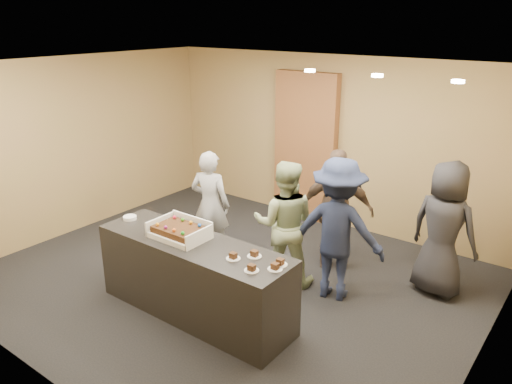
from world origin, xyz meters
TOP-DOWN VIEW (x-y plane):
  - room at (0.00, 0.00)m, footprint 6.04×6.00m
  - serving_counter at (0.18, -0.83)m, footprint 2.40×0.71m
  - storage_cabinet at (-0.38, 2.41)m, footprint 1.10×0.15m
  - cake_box at (-0.02, -0.81)m, footprint 0.64×0.44m
  - sheet_cake at (-0.02, -0.83)m, footprint 0.54×0.37m
  - plate_stack at (-0.88, -0.82)m, footprint 0.16×0.16m
  - slice_a at (0.79, -0.88)m, footprint 0.15×0.15m
  - slice_b at (0.93, -0.71)m, footprint 0.15×0.15m
  - slice_c at (1.10, -0.97)m, footprint 0.15×0.15m
  - slice_d at (1.25, -0.70)m, footprint 0.15×0.15m
  - slice_e at (1.26, -0.81)m, footprint 0.15×0.15m
  - person_server_grey at (-0.65, 0.38)m, footprint 0.65×0.52m
  - person_sage_man at (0.59, 0.38)m, footprint 0.98×0.91m
  - person_navy_man at (1.26, 0.48)m, footprint 1.24×0.89m
  - person_brown_extra at (0.91, 1.12)m, footprint 1.05×0.73m
  - person_dark_suit at (2.25, 1.31)m, footprint 0.90×0.67m
  - ceiling_spotlights at (1.60, 0.50)m, footprint 1.72×0.12m

SIDE VIEW (x-z plane):
  - serving_counter at x=0.18m, z-range 0.00..0.90m
  - person_server_grey at x=-0.65m, z-range 0.00..1.54m
  - person_sage_man at x=0.59m, z-range 0.00..1.62m
  - person_brown_extra at x=0.91m, z-range 0.00..1.65m
  - person_dark_suit at x=2.25m, z-range 0.00..1.68m
  - person_navy_man at x=1.26m, z-range 0.00..1.74m
  - plate_stack at x=-0.88m, z-range 0.90..0.94m
  - slice_a at x=0.79m, z-range 0.89..0.96m
  - slice_b at x=0.93m, z-range 0.89..0.96m
  - slice_c at x=1.10m, z-range 0.89..0.96m
  - slice_d at x=1.25m, z-range 0.89..0.96m
  - slice_e at x=1.26m, z-range 0.89..0.96m
  - cake_box at x=-0.02m, z-range 0.85..1.04m
  - sheet_cake at x=-0.02m, z-range 0.94..1.05m
  - storage_cabinet at x=-0.38m, z-range 0.00..2.43m
  - room at x=0.00m, z-range 0.00..2.70m
  - ceiling_spotlights at x=1.60m, z-range 2.66..2.69m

